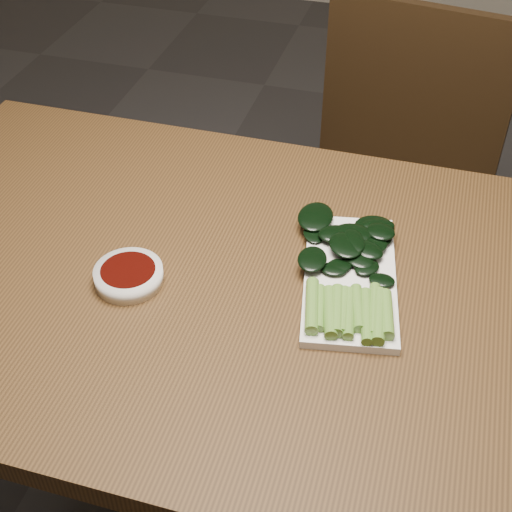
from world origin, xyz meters
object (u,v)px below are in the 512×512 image
object	(u,v)px
table	(266,314)
serving_plate	(350,279)
gai_lan	(351,268)
sauce_bowl	(129,275)
chair_far	(389,183)

from	to	relation	value
table	serving_plate	bearing A→B (deg)	16.80
serving_plate	gai_lan	xyz separation A→B (m)	(-0.00, 0.01, 0.02)
sauce_bowl	gai_lan	bearing A→B (deg)	17.02
table	chair_far	bearing A→B (deg)	79.84
serving_plate	chair_far	bearing A→B (deg)	89.89
chair_far	gai_lan	bearing A→B (deg)	-80.66
gai_lan	table	bearing A→B (deg)	-160.65
table	gai_lan	xyz separation A→B (m)	(0.12, 0.04, 0.10)
chair_far	serving_plate	size ratio (longest dim) A/B	2.86
table	sauce_bowl	xyz separation A→B (m)	(-0.21, -0.06, 0.09)
chair_far	serving_plate	xyz separation A→B (m)	(-0.00, -0.66, 0.27)
sauce_bowl	gai_lan	size ratio (longest dim) A/B	0.35
chair_far	gai_lan	xyz separation A→B (m)	(-0.00, -0.65, 0.29)
sauce_bowl	chair_far	bearing A→B (deg)	66.28
table	sauce_bowl	size ratio (longest dim) A/B	13.06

